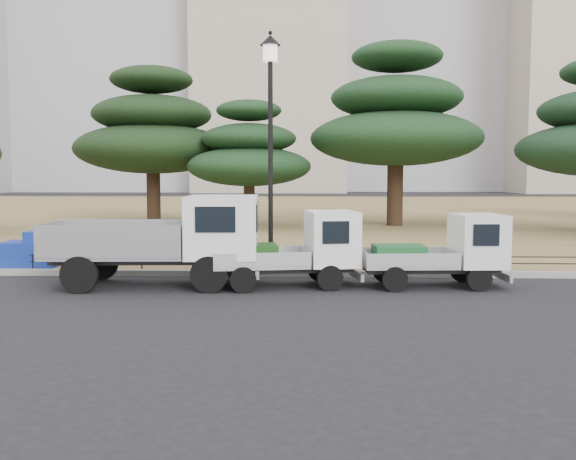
{
  "coord_description": "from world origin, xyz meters",
  "views": [
    {
      "loc": [
        0.5,
        -14.37,
        2.74
      ],
      "look_at": [
        0.0,
        2.0,
        1.3
      ],
      "focal_mm": 40.0,
      "sensor_mm": 36.0,
      "label": 1
    }
  ],
  "objects_px": {
    "truck_kei_front": "(297,249)",
    "truck_kei_rear": "(444,251)",
    "street_lamp": "(270,112)",
    "truck_large": "(167,236)",
    "tarp_pile": "(32,252)"
  },
  "relations": [
    {
      "from": "truck_large",
      "to": "truck_kei_rear",
      "type": "height_order",
      "value": "truck_large"
    },
    {
      "from": "street_lamp",
      "to": "truck_large",
      "type": "bearing_deg",
      "value": -142.44
    },
    {
      "from": "truck_kei_rear",
      "to": "street_lamp",
      "type": "relative_size",
      "value": 0.55
    },
    {
      "from": "street_lamp",
      "to": "truck_kei_rear",
      "type": "bearing_deg",
      "value": -22.1
    },
    {
      "from": "truck_kei_rear",
      "to": "tarp_pile",
      "type": "xyz_separation_m",
      "value": [
        -11.03,
        2.11,
        -0.33
      ]
    },
    {
      "from": "truck_kei_front",
      "to": "truck_kei_rear",
      "type": "distance_m",
      "value": 3.55
    },
    {
      "from": "truck_kei_front",
      "to": "truck_kei_rear",
      "type": "bearing_deg",
      "value": -7.75
    },
    {
      "from": "truck_kei_rear",
      "to": "street_lamp",
      "type": "distance_m",
      "value": 5.81
    },
    {
      "from": "truck_kei_rear",
      "to": "street_lamp",
      "type": "xyz_separation_m",
      "value": [
        -4.3,
        1.75,
        3.49
      ]
    },
    {
      "from": "tarp_pile",
      "to": "truck_kei_front",
      "type": "bearing_deg",
      "value": -16.42
    },
    {
      "from": "truck_kei_front",
      "to": "street_lamp",
      "type": "relative_size",
      "value": 0.58
    },
    {
      "from": "truck_kei_front",
      "to": "truck_kei_rear",
      "type": "relative_size",
      "value": 1.06
    },
    {
      "from": "truck_kei_front",
      "to": "truck_kei_rear",
      "type": "xyz_separation_m",
      "value": [
        3.55,
        0.1,
        -0.03
      ]
    },
    {
      "from": "street_lamp",
      "to": "truck_kei_front",
      "type": "bearing_deg",
      "value": -67.88
    },
    {
      "from": "truck_kei_rear",
      "to": "street_lamp",
      "type": "bearing_deg",
      "value": 154.18
    }
  ]
}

